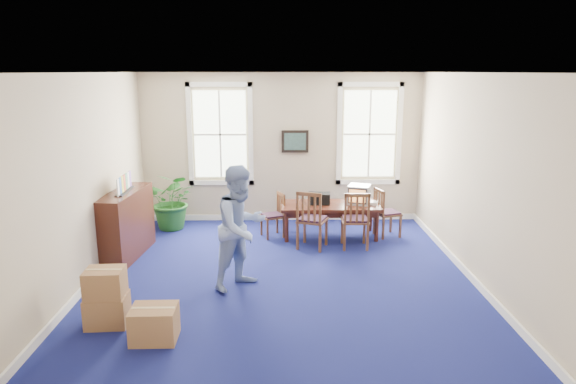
{
  "coord_description": "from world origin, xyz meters",
  "views": [
    {
      "loc": [
        -0.06,
        -7.74,
        3.22
      ],
      "look_at": [
        0.1,
        0.6,
        1.25
      ],
      "focal_mm": 32.0,
      "sensor_mm": 36.0,
      "label": 1
    }
  ],
  "objects_px": {
    "chair_near_left": "(312,219)",
    "potted_plant": "(173,201)",
    "crt_tv": "(359,194)",
    "cardboard_boxes": "(124,292)",
    "credenza": "(126,222)",
    "conference_table": "(330,220)",
    "man": "(241,227)"
  },
  "relations": [
    {
      "from": "cardboard_boxes",
      "to": "conference_table",
      "type": "bearing_deg",
      "value": 49.04
    },
    {
      "from": "potted_plant",
      "to": "chair_near_left",
      "type": "bearing_deg",
      "value": -23.61
    },
    {
      "from": "chair_near_left",
      "to": "potted_plant",
      "type": "bearing_deg",
      "value": -2.97
    },
    {
      "from": "potted_plant",
      "to": "man",
      "type": "bearing_deg",
      "value": -61.33
    },
    {
      "from": "chair_near_left",
      "to": "conference_table",
      "type": "bearing_deg",
      "value": -100.32
    },
    {
      "from": "crt_tv",
      "to": "potted_plant",
      "type": "height_order",
      "value": "potted_plant"
    },
    {
      "from": "conference_table",
      "to": "credenza",
      "type": "bearing_deg",
      "value": -164.07
    },
    {
      "from": "conference_table",
      "to": "cardboard_boxes",
      "type": "distance_m",
      "value": 4.65
    },
    {
      "from": "conference_table",
      "to": "chair_near_left",
      "type": "height_order",
      "value": "chair_near_left"
    },
    {
      "from": "credenza",
      "to": "potted_plant",
      "type": "bearing_deg",
      "value": 78.83
    },
    {
      "from": "credenza",
      "to": "chair_near_left",
      "type": "bearing_deg",
      "value": 12.73
    },
    {
      "from": "conference_table",
      "to": "cardboard_boxes",
      "type": "relative_size",
      "value": 1.38
    },
    {
      "from": "conference_table",
      "to": "credenza",
      "type": "height_order",
      "value": "credenza"
    },
    {
      "from": "conference_table",
      "to": "crt_tv",
      "type": "height_order",
      "value": "crt_tv"
    },
    {
      "from": "crt_tv",
      "to": "cardboard_boxes",
      "type": "height_order",
      "value": "crt_tv"
    },
    {
      "from": "crt_tv",
      "to": "credenza",
      "type": "xyz_separation_m",
      "value": [
        -4.29,
        -1.1,
        -0.22
      ]
    },
    {
      "from": "credenza",
      "to": "cardboard_boxes",
      "type": "bearing_deg",
      "value": -68.99
    },
    {
      "from": "crt_tv",
      "to": "credenza",
      "type": "relative_size",
      "value": 0.28
    },
    {
      "from": "man",
      "to": "potted_plant",
      "type": "distance_m",
      "value": 3.42
    },
    {
      "from": "chair_near_left",
      "to": "man",
      "type": "relative_size",
      "value": 0.59
    },
    {
      "from": "man",
      "to": "potted_plant",
      "type": "bearing_deg",
      "value": 72.16
    },
    {
      "from": "man",
      "to": "cardboard_boxes",
      "type": "bearing_deg",
      "value": 170.3
    },
    {
      "from": "cardboard_boxes",
      "to": "credenza",
      "type": "bearing_deg",
      "value": 105.14
    },
    {
      "from": "crt_tv",
      "to": "man",
      "type": "xyz_separation_m",
      "value": [
        -2.15,
        -2.46,
        0.09
      ]
    },
    {
      "from": "chair_near_left",
      "to": "cardboard_boxes",
      "type": "xyz_separation_m",
      "value": [
        -2.65,
        -2.85,
        -0.15
      ]
    },
    {
      "from": "crt_tv",
      "to": "man",
      "type": "height_order",
      "value": "man"
    },
    {
      "from": "chair_near_left",
      "to": "cardboard_boxes",
      "type": "bearing_deg",
      "value": 67.72
    },
    {
      "from": "crt_tv",
      "to": "cardboard_boxes",
      "type": "xyz_separation_m",
      "value": [
        -3.62,
        -3.56,
        -0.45
      ]
    },
    {
      "from": "chair_near_left",
      "to": "cardboard_boxes",
      "type": "relative_size",
      "value": 0.79
    },
    {
      "from": "crt_tv",
      "to": "potted_plant",
      "type": "relative_size",
      "value": 0.37
    },
    {
      "from": "conference_table",
      "to": "potted_plant",
      "type": "relative_size",
      "value": 1.6
    },
    {
      "from": "credenza",
      "to": "crt_tv",
      "type": "bearing_deg",
      "value": 20.32
    }
  ]
}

